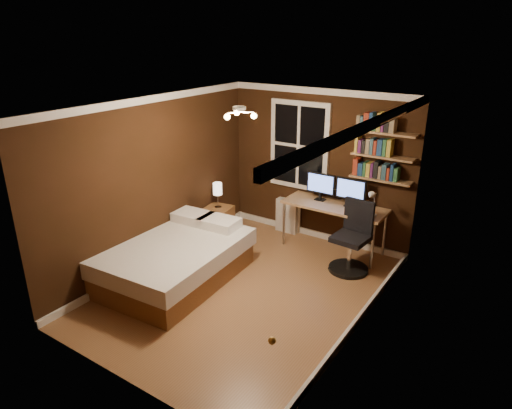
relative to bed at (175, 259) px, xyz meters
The scene contains 24 objects.
floor 1.09m from the bed, 16.53° to the left, with size 4.20×4.20×0.00m, color brown.
wall_back 2.77m from the bed, 67.32° to the left, with size 3.20×0.04×2.50m, color black.
wall_left 1.16m from the bed, 153.57° to the left, with size 0.04×4.20×2.50m, color black.
wall_right 2.79m from the bed, ahead, with size 0.04×4.20×2.50m, color black.
ceiling 2.44m from the bed, 16.53° to the left, with size 3.20×4.20×0.02m, color white.
window 2.75m from the bed, 74.57° to the left, with size 1.06×0.06×1.46m, color white.
door 2.97m from the bed, 25.80° to the right, with size 0.03×0.82×2.05m, color black, non-canonical shape.
door_knob 3.07m from the bed, 31.32° to the right, with size 0.06×0.06×0.06m, color #B38638.
ceiling_fixture 2.33m from the bed, 11.14° to the left, with size 0.44×0.44×0.18m, color beige, non-canonical shape.
bookshelf_lower 3.23m from the bed, 47.57° to the left, with size 0.92×0.22×0.03m, color #A97952.
books_row_lower 3.27m from the bed, 47.57° to the left, with size 0.66×0.16×0.23m, color maroon, non-canonical shape.
bookshelf_middle 3.35m from the bed, 47.57° to the left, with size 0.92×0.22×0.03m, color #A97952.
books_row_middle 3.40m from the bed, 47.57° to the left, with size 0.54×0.16×0.23m, color navy, non-canonical shape.
bookshelf_upper 3.50m from the bed, 47.57° to the left, with size 0.92×0.22×0.03m, color #A97952.
books_row_upper 3.56m from the bed, 47.57° to the left, with size 0.54×0.16×0.23m, color #2A6339, non-canonical shape.
bed is the anchor object (origin of this frame).
nightstand 1.50m from the bed, 104.16° to the left, with size 0.43×0.43×0.53m, color brown.
bedside_lamp 1.57m from the bed, 104.16° to the left, with size 0.15×0.15×0.43m, color white, non-canonical shape.
radiator 2.34m from the bed, 77.56° to the left, with size 0.40×0.14×0.59m, color silver.
desk 2.57m from the bed, 54.77° to the left, with size 1.62×0.61×0.77m.
monitor_left 2.55m from the bed, 61.42° to the left, with size 0.48×0.12×0.45m, color black, non-canonical shape.
monitor_right 2.82m from the bed, 52.05° to the left, with size 0.48×0.12×0.45m, color black, non-canonical shape.
desk_lamp 2.94m from the bed, 42.32° to the left, with size 0.14×0.32×0.44m, color silver, non-canonical shape.
office_chair 2.55m from the bed, 39.60° to the left, with size 0.58×0.58×1.05m.
Camera 1 is at (3.11, -4.44, 3.33)m, focal length 32.00 mm.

